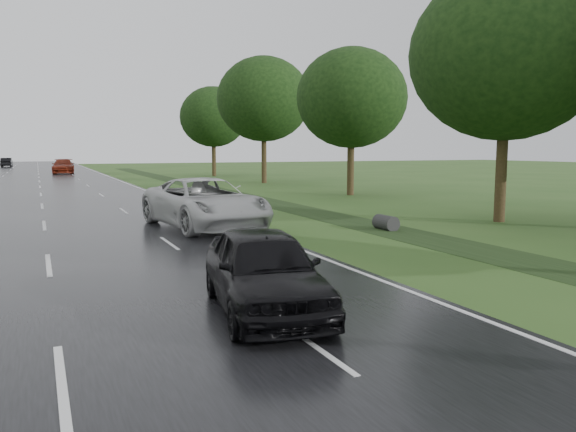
# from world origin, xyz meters

# --- Properties ---
(ground) EXTENTS (220.00, 220.00, 0.00)m
(ground) POSITION_xyz_m (0.00, 0.00, 0.00)
(ground) COLOR #2C4D1B
(ground) RESTS_ON ground
(road) EXTENTS (14.00, 180.00, 0.04)m
(road) POSITION_xyz_m (0.00, 45.00, 0.02)
(road) COLOR black
(road) RESTS_ON ground
(edge_stripe_east) EXTENTS (0.12, 180.00, 0.01)m
(edge_stripe_east) POSITION_xyz_m (6.75, 45.00, 0.04)
(edge_stripe_east) COLOR silver
(edge_stripe_east) RESTS_ON road
(center_line) EXTENTS (0.12, 180.00, 0.01)m
(center_line) POSITION_xyz_m (0.00, 45.00, 0.04)
(center_line) COLOR silver
(center_line) RESTS_ON road
(drainage_ditch) EXTENTS (2.20, 120.00, 0.56)m
(drainage_ditch) POSITION_xyz_m (11.50, 18.71, 0.04)
(drainage_ditch) COLOR black
(drainage_ditch) RESTS_ON ground
(tree_east_b) EXTENTS (7.60, 7.60, 10.11)m
(tree_east_b) POSITION_xyz_m (17.00, 10.00, 6.68)
(tree_east_b) COLOR #352615
(tree_east_b) RESTS_ON ground
(tree_east_c) EXTENTS (7.00, 7.00, 9.29)m
(tree_east_c) POSITION_xyz_m (18.20, 24.00, 6.14)
(tree_east_c) COLOR #352615
(tree_east_c) RESTS_ON ground
(tree_east_d) EXTENTS (8.00, 8.00, 10.76)m
(tree_east_d) POSITION_xyz_m (17.80, 38.00, 7.15)
(tree_east_d) COLOR #352615
(tree_east_d) RESTS_ON ground
(tree_east_f) EXTENTS (7.20, 7.20, 9.62)m
(tree_east_f) POSITION_xyz_m (17.50, 52.00, 6.37)
(tree_east_f) COLOR #352615
(tree_east_f) RESTS_ON ground
(white_pickup) EXTENTS (3.85, 6.94, 1.84)m
(white_pickup) POSITION_xyz_m (5.50, 13.04, 0.96)
(white_pickup) COLOR silver
(white_pickup) RESTS_ON road
(dark_sedan) EXTENTS (2.44, 4.65, 1.51)m
(dark_sedan) POSITION_xyz_m (3.50, 2.00, 0.80)
(dark_sedan) COLOR black
(dark_sedan) RESTS_ON road
(far_car_red) EXTENTS (2.78, 6.04, 1.71)m
(far_car_red) POSITION_xyz_m (2.72, 64.49, 0.90)
(far_car_red) COLOR maroon
(far_car_red) RESTS_ON road
(far_car_dark) EXTENTS (1.68, 4.46, 1.45)m
(far_car_dark) POSITION_xyz_m (-4.56, 94.44, 0.77)
(far_car_dark) COLOR black
(far_car_dark) RESTS_ON road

